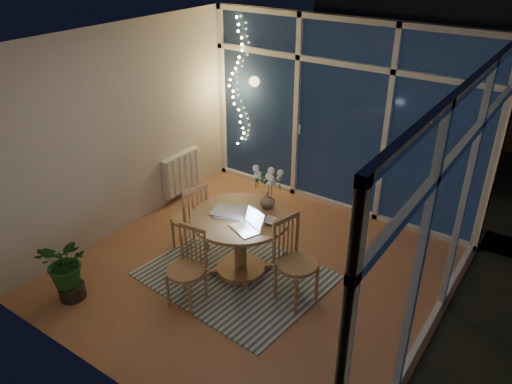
# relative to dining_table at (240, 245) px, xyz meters

# --- Properties ---
(floor) EXTENTS (4.00, 4.00, 0.00)m
(floor) POSITION_rel_dining_table_xyz_m (0.16, 0.08, -0.37)
(floor) COLOR #986042
(floor) RESTS_ON ground
(ceiling) EXTENTS (4.00, 4.00, 0.00)m
(ceiling) POSITION_rel_dining_table_xyz_m (0.16, 0.08, 2.23)
(ceiling) COLOR white
(ceiling) RESTS_ON wall_back
(wall_back) EXTENTS (4.00, 0.04, 2.60)m
(wall_back) POSITION_rel_dining_table_xyz_m (0.16, 2.08, 0.93)
(wall_back) COLOR beige
(wall_back) RESTS_ON floor
(wall_front) EXTENTS (4.00, 0.04, 2.60)m
(wall_front) POSITION_rel_dining_table_xyz_m (0.16, -1.92, 0.93)
(wall_front) COLOR beige
(wall_front) RESTS_ON floor
(wall_left) EXTENTS (0.04, 4.00, 2.60)m
(wall_left) POSITION_rel_dining_table_xyz_m (-1.84, 0.08, 0.93)
(wall_left) COLOR beige
(wall_left) RESTS_ON floor
(wall_right) EXTENTS (0.04, 4.00, 2.60)m
(wall_right) POSITION_rel_dining_table_xyz_m (2.16, 0.08, 0.93)
(wall_right) COLOR beige
(wall_right) RESTS_ON floor
(window_wall_back) EXTENTS (4.00, 0.10, 2.60)m
(window_wall_back) POSITION_rel_dining_table_xyz_m (0.16, 2.04, 0.93)
(window_wall_back) COLOR silver
(window_wall_back) RESTS_ON floor
(window_wall_right) EXTENTS (0.10, 4.00, 2.60)m
(window_wall_right) POSITION_rel_dining_table_xyz_m (2.12, 0.08, 0.93)
(window_wall_right) COLOR silver
(window_wall_right) RESTS_ON floor
(radiator) EXTENTS (0.10, 0.70, 0.58)m
(radiator) POSITION_rel_dining_table_xyz_m (-1.78, 0.98, 0.03)
(radiator) COLOR silver
(radiator) RESTS_ON wall_left
(fairy_lights) EXTENTS (0.24, 0.10, 1.85)m
(fairy_lights) POSITION_rel_dining_table_xyz_m (-1.49, 1.96, 1.15)
(fairy_lights) COLOR #FFCA66
(fairy_lights) RESTS_ON window_wall_back
(garden_patio) EXTENTS (12.00, 6.00, 0.10)m
(garden_patio) POSITION_rel_dining_table_xyz_m (0.66, 5.08, -0.43)
(garden_patio) COLOR black
(garden_patio) RESTS_ON ground
(garden_fence) EXTENTS (11.00, 0.08, 1.80)m
(garden_fence) POSITION_rel_dining_table_xyz_m (0.16, 5.58, 0.53)
(garden_fence) COLOR #341A13
(garden_fence) RESTS_ON ground
(garden_shrubs) EXTENTS (0.90, 0.90, 0.90)m
(garden_shrubs) POSITION_rel_dining_table_xyz_m (-0.64, 3.48, 0.08)
(garden_shrubs) COLOR #153119
(garden_shrubs) RESTS_ON ground
(rug) EXTENTS (2.08, 1.73, 0.01)m
(rug) POSITION_rel_dining_table_xyz_m (-0.00, -0.10, -0.37)
(rug) COLOR beige
(rug) RESTS_ON floor
(dining_table) EXTENTS (1.19, 1.19, 0.75)m
(dining_table) POSITION_rel_dining_table_xyz_m (0.00, 0.00, 0.00)
(dining_table) COLOR #915C41
(dining_table) RESTS_ON floor
(chair_left) EXTENTS (0.54, 0.54, 0.95)m
(chair_left) POSITION_rel_dining_table_xyz_m (-0.78, 0.01, 0.10)
(chair_left) COLOR #915C41
(chair_left) RESTS_ON floor
(chair_right) EXTENTS (0.55, 0.55, 0.98)m
(chair_right) POSITION_rel_dining_table_xyz_m (0.77, -0.07, 0.12)
(chair_right) COLOR #915C41
(chair_right) RESTS_ON floor
(chair_front) EXTENTS (0.46, 0.46, 0.90)m
(chair_front) POSITION_rel_dining_table_xyz_m (-0.13, -0.77, 0.07)
(chair_front) COLOR #915C41
(chair_front) RESTS_ON floor
(laptop) EXTENTS (0.40, 0.37, 0.23)m
(laptop) POSITION_rel_dining_table_xyz_m (0.21, -0.19, 0.49)
(laptop) COLOR silver
(laptop) RESTS_ON dining_table
(flower_vase) EXTENTS (0.22, 0.22, 0.21)m
(flower_vase) POSITION_rel_dining_table_xyz_m (0.14, 0.33, 0.48)
(flower_vase) COLOR silver
(flower_vase) RESTS_ON dining_table
(bowl) EXTENTS (0.17, 0.17, 0.04)m
(bowl) POSITION_rel_dining_table_xyz_m (0.34, 0.07, 0.39)
(bowl) COLOR white
(bowl) RESTS_ON dining_table
(newspapers) EXTENTS (0.42, 0.35, 0.02)m
(newspapers) POSITION_rel_dining_table_xyz_m (-0.12, 0.02, 0.39)
(newspapers) COLOR silver
(newspapers) RESTS_ON dining_table
(phone) EXTENTS (0.11, 0.07, 0.01)m
(phone) POSITION_rel_dining_table_xyz_m (0.03, -0.06, 0.38)
(phone) COLOR black
(phone) RESTS_ON dining_table
(potted_plant) EXTENTS (0.61, 0.55, 0.76)m
(potted_plant) POSITION_rel_dining_table_xyz_m (-1.23, -1.40, 0.01)
(potted_plant) COLOR #1B4C1E
(potted_plant) RESTS_ON floor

